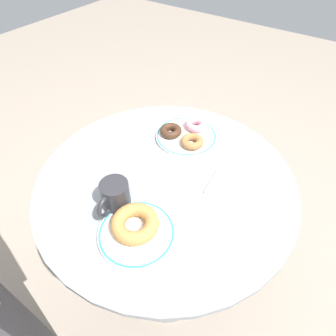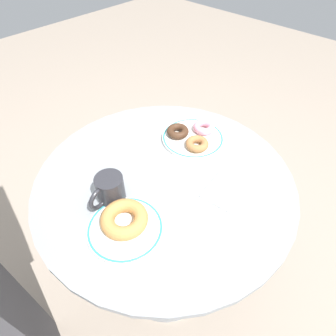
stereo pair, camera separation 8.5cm
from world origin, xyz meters
TOP-DOWN VIEW (x-y plane):
  - ground_plane at (0.00, 0.00)m, footprint 7.00×7.00m
  - cafe_table at (0.00, 0.00)m, footprint 0.79×0.79m
  - plate_left at (-0.20, -0.05)m, footprint 0.20×0.20m
  - plate_right at (0.20, 0.06)m, footprint 0.22×0.22m
  - donut_old_fashioned at (-0.19, -0.04)m, footprint 0.14×0.14m
  - donut_pink_frosted at (0.26, 0.05)m, footprint 0.10×0.10m
  - donut_chocolate at (0.18, 0.10)m, footprint 0.11×0.11m
  - donut_cinnamon at (0.17, 0.01)m, footprint 0.08×0.08m
  - paper_napkin at (0.08, -0.17)m, footprint 0.13×0.12m
  - coffee_mug at (-0.16, 0.05)m, footprint 0.12×0.08m

SIDE VIEW (x-z plane):
  - ground_plane at x=0.00m, z-range -0.02..0.00m
  - cafe_table at x=0.00m, z-range 0.14..0.85m
  - paper_napkin at x=0.08m, z-range 0.71..0.72m
  - plate_left at x=-0.20m, z-range 0.71..0.72m
  - plate_right at x=0.20m, z-range 0.71..0.72m
  - donut_pink_frosted at x=0.26m, z-range 0.72..0.75m
  - donut_chocolate at x=0.18m, z-range 0.72..0.75m
  - donut_cinnamon at x=0.17m, z-range 0.72..0.75m
  - donut_old_fashioned at x=-0.19m, z-range 0.72..0.76m
  - coffee_mug at x=-0.16m, z-range 0.71..0.80m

